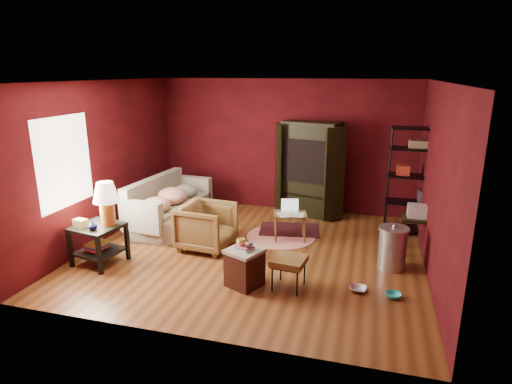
# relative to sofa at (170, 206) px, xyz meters

# --- Properties ---
(room) EXTENTS (5.54, 5.04, 2.84)m
(room) POSITION_rel_sofa_xyz_m (1.87, -0.82, 1.01)
(room) COLOR brown
(room) RESTS_ON ground
(sofa) EXTENTS (0.81, 2.08, 0.79)m
(sofa) POSITION_rel_sofa_xyz_m (0.00, 0.00, 0.00)
(sofa) COLOR gray
(sofa) RESTS_ON ground
(armchair) EXTENTS (0.85, 0.90, 0.87)m
(armchair) POSITION_rel_sofa_xyz_m (1.10, -0.85, 0.04)
(armchair) COLOR black
(armchair) RESTS_ON ground
(pet_bowl_steel) EXTENTS (0.25, 0.10, 0.24)m
(pet_bowl_steel) POSITION_rel_sofa_xyz_m (3.68, -1.69, -0.27)
(pet_bowl_steel) COLOR silver
(pet_bowl_steel) RESTS_ON ground
(pet_bowl_turquoise) EXTENTS (0.22, 0.10, 0.21)m
(pet_bowl_turquoise) POSITION_rel_sofa_xyz_m (4.15, -1.75, -0.29)
(pet_bowl_turquoise) COLOR #28BFBC
(pet_bowl_turquoise) RESTS_ON ground
(vase) EXTENTS (0.15, 0.16, 0.14)m
(vase) POSITION_rel_sofa_xyz_m (-0.25, -2.04, 0.31)
(vase) COLOR #0E1346
(vase) RESTS_ON side_table
(mug) EXTENTS (0.15, 0.14, 0.12)m
(mug) POSITION_rel_sofa_xyz_m (2.08, -1.96, 0.28)
(mug) COLOR #F1DD76
(mug) RESTS_ON hamper
(side_table) EXTENTS (0.77, 0.77, 1.32)m
(side_table) POSITION_rel_sofa_xyz_m (-0.23, -1.81, 0.40)
(side_table) COLOR black
(side_table) RESTS_ON ground
(sofa_cushions) EXTENTS (1.00, 2.15, 0.88)m
(sofa_cushions) POSITION_rel_sofa_xyz_m (-0.05, -0.03, 0.03)
(sofa_cushions) COLOR gray
(sofa_cushions) RESTS_ON sofa
(hamper) EXTENTS (0.60, 0.60, 0.63)m
(hamper) POSITION_rel_sofa_xyz_m (2.12, -1.96, -0.11)
(hamper) COLOR #3A170D
(hamper) RESTS_ON ground
(footstool) EXTENTS (0.50, 0.50, 0.46)m
(footstool) POSITION_rel_sofa_xyz_m (2.73, -1.86, 0.00)
(footstool) COLOR black
(footstool) RESTS_ON ground
(rug_round) EXTENTS (1.36, 1.36, 0.01)m
(rug_round) POSITION_rel_sofa_xyz_m (2.22, -0.00, -0.39)
(rug_round) COLOR beige
(rug_round) RESTS_ON ground
(rug_oriental) EXTENTS (1.24, 0.93, 0.01)m
(rug_oriental) POSITION_rel_sofa_xyz_m (2.31, 0.37, -0.38)
(rug_oriental) COLOR #4E141A
(rug_oriental) RESTS_ON ground
(laptop_desk) EXTENTS (0.67, 0.57, 0.73)m
(laptop_desk) POSITION_rel_sofa_xyz_m (2.40, -0.08, 0.05)
(laptop_desk) COLOR brown
(laptop_desk) RESTS_ON ground
(tv_armoire) EXTENTS (1.51, 1.04, 1.96)m
(tv_armoire) POSITION_rel_sofa_xyz_m (2.51, 1.45, 0.63)
(tv_armoire) COLOR black
(tv_armoire) RESTS_ON ground
(wire_shelving) EXTENTS (0.98, 0.43, 2.00)m
(wire_shelving) POSITION_rel_sofa_xyz_m (4.54, 0.80, 0.70)
(wire_shelving) COLOR black
(wire_shelving) RESTS_ON ground
(small_stand) EXTENTS (0.42, 0.42, 0.84)m
(small_stand) POSITION_rel_sofa_xyz_m (4.51, -0.11, 0.23)
(small_stand) COLOR black
(small_stand) RESTS_ON ground
(trash_can) EXTENTS (0.58, 0.58, 0.72)m
(trash_can) POSITION_rel_sofa_xyz_m (4.14, -0.81, -0.06)
(trash_can) COLOR #B6B8BF
(trash_can) RESTS_ON ground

